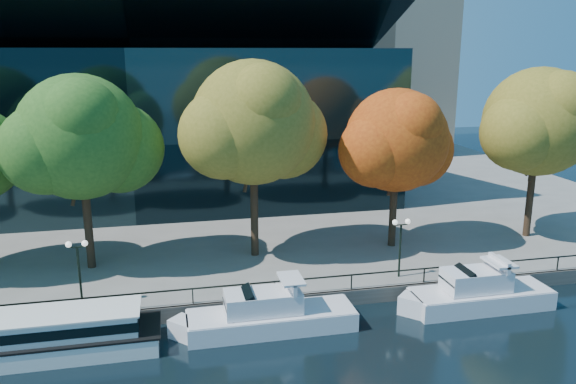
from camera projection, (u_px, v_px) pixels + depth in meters
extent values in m
plane|color=black|center=(197.00, 345.00, 30.93)|extent=(160.00, 160.00, 0.00)
cube|color=slate|center=(178.00, 186.00, 65.38)|extent=(90.00, 67.00, 1.00)
cube|color=#47443F|center=(194.00, 312.00, 33.70)|extent=(90.00, 0.25, 1.00)
cube|color=black|center=(192.00, 289.00, 33.53)|extent=(88.20, 0.08, 0.08)
cube|color=black|center=(193.00, 297.00, 33.66)|extent=(0.07, 0.07, 0.90)
cube|color=black|center=(137.00, 128.00, 58.46)|extent=(50.00, 24.00, 16.00)
cube|color=black|center=(128.00, 32.00, 52.35)|extent=(50.00, 17.14, 7.86)
cube|color=white|center=(28.00, 347.00, 29.67)|extent=(13.54, 3.29, 1.06)
cube|color=black|center=(27.00, 338.00, 29.54)|extent=(13.81, 3.35, 0.12)
cube|color=white|center=(35.00, 327.00, 29.49)|extent=(10.56, 2.70, 1.16)
cube|color=black|center=(35.00, 326.00, 29.48)|extent=(10.69, 2.76, 0.53)
cube|color=white|center=(34.00, 316.00, 29.34)|extent=(10.83, 2.83, 0.10)
cube|color=silver|center=(271.00, 321.00, 32.57)|extent=(9.74, 2.78, 1.11)
cube|color=silver|center=(187.00, 329.00, 31.56)|extent=(2.13, 2.13, 1.11)
cube|color=silver|center=(271.00, 311.00, 32.43)|extent=(9.54, 2.73, 0.07)
cube|color=silver|center=(263.00, 302.00, 32.16)|extent=(4.38, 2.09, 1.21)
cube|color=black|center=(241.00, 302.00, 31.88)|extent=(1.92, 2.00, 1.52)
cube|color=silver|center=(291.00, 285.00, 32.29)|extent=(0.23, 2.17, 0.74)
cube|color=silver|center=(291.00, 279.00, 32.20)|extent=(1.30, 2.17, 0.14)
cube|color=silver|center=(481.00, 299.00, 35.33)|extent=(8.90, 2.77, 1.19)
cube|color=silver|center=(415.00, 306.00, 34.41)|extent=(2.18, 2.18, 1.19)
cube|color=silver|center=(481.00, 290.00, 35.18)|extent=(8.73, 2.71, 0.08)
cube|color=silver|center=(476.00, 280.00, 34.92)|extent=(4.01, 2.08, 1.29)
cube|color=black|center=(459.00, 280.00, 34.65)|extent=(1.81, 1.99, 1.49)
cube|color=silver|center=(499.00, 264.00, 35.00)|extent=(0.25, 2.16, 0.79)
cube|color=silver|center=(499.00, 262.00, 34.98)|extent=(1.38, 2.16, 0.15)
cylinder|color=black|center=(87.00, 217.00, 38.55)|extent=(0.56, 0.56, 7.37)
cylinder|color=black|center=(92.00, 175.00, 38.14)|extent=(1.18, 1.78, 3.69)
cylinder|color=black|center=(77.00, 181.00, 37.54)|extent=(1.08, 1.22, 3.30)
sphere|color=#245119|center=(80.00, 137.00, 37.20)|extent=(8.36, 8.36, 8.36)
sphere|color=#245119|center=(119.00, 148.00, 39.12)|extent=(6.27, 6.27, 6.27)
sphere|color=#245119|center=(45.00, 150.00, 36.13)|extent=(5.85, 5.85, 5.85)
sphere|color=#245119|center=(81.00, 118.00, 35.35)|extent=(5.02, 5.02, 5.02)
cylinder|color=black|center=(254.00, 204.00, 40.88)|extent=(0.56, 0.56, 7.89)
cylinder|color=black|center=(260.00, 161.00, 40.42)|extent=(1.24, 1.88, 3.94)
cylinder|color=black|center=(249.00, 167.00, 39.83)|extent=(1.13, 1.29, 3.52)
sphere|color=brown|center=(253.00, 123.00, 39.44)|extent=(8.81, 8.81, 8.81)
sphere|color=brown|center=(283.00, 134.00, 41.46)|extent=(6.60, 6.60, 6.60)
sphere|color=brown|center=(223.00, 135.00, 38.31)|extent=(6.16, 6.16, 6.16)
sphere|color=brown|center=(263.00, 103.00, 37.48)|extent=(5.28, 5.28, 5.28)
cylinder|color=black|center=(393.00, 204.00, 43.06)|extent=(0.56, 0.56, 6.63)
cylinder|color=black|center=(400.00, 170.00, 42.72)|extent=(1.09, 1.63, 3.33)
cylinder|color=black|center=(391.00, 175.00, 42.12)|extent=(1.01, 1.13, 2.97)
sphere|color=#93290B|center=(396.00, 140.00, 41.85)|extent=(7.75, 7.75, 7.75)
sphere|color=#93290B|center=(415.00, 149.00, 43.63)|extent=(5.81, 5.81, 5.81)
sphere|color=#93290B|center=(375.00, 151.00, 40.86)|extent=(5.42, 5.42, 5.42)
sphere|color=#93290B|center=(411.00, 125.00, 40.13)|extent=(4.65, 4.65, 4.65)
cylinder|color=black|center=(531.00, 191.00, 45.29)|extent=(0.56, 0.56, 7.50)
cylinder|color=black|center=(539.00, 155.00, 44.87)|extent=(1.19, 1.80, 3.75)
cylinder|color=black|center=(532.00, 160.00, 44.27)|extent=(1.09, 1.24, 3.35)
sphere|color=brown|center=(538.00, 122.00, 43.92)|extent=(8.50, 8.50, 8.50)
sphere|color=brown|center=(552.00, 132.00, 45.87)|extent=(6.38, 6.38, 6.38)
sphere|color=brown|center=(520.00, 132.00, 42.83)|extent=(5.95, 5.95, 5.95)
sphere|color=brown|center=(560.00, 105.00, 42.03)|extent=(5.10, 5.10, 5.10)
cylinder|color=black|center=(80.00, 277.00, 33.17)|extent=(0.14, 0.14, 3.60)
cube|color=black|center=(77.00, 247.00, 32.71)|extent=(0.90, 0.06, 0.06)
sphere|color=white|center=(68.00, 244.00, 32.57)|extent=(0.36, 0.36, 0.36)
sphere|color=white|center=(85.00, 243.00, 32.76)|extent=(0.36, 0.36, 0.36)
cylinder|color=black|center=(400.00, 251.00, 37.36)|extent=(0.14, 0.14, 3.60)
cube|color=black|center=(401.00, 225.00, 36.91)|extent=(0.90, 0.06, 0.06)
sphere|color=white|center=(395.00, 222.00, 36.77)|extent=(0.36, 0.36, 0.36)
sphere|color=white|center=(408.00, 221.00, 36.96)|extent=(0.36, 0.36, 0.36)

